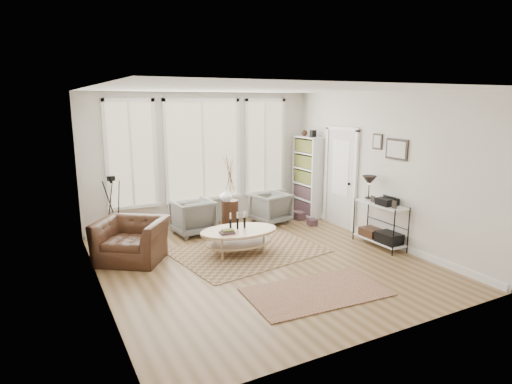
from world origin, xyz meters
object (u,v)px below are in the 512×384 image
armchair_left (193,217)px  accent_chair (131,240)px  bookcase (307,176)px  low_shelf (380,220)px  coffee_table (239,235)px  armchair_right (271,208)px  side_table (230,192)px

armchair_left → accent_chair: size_ratio=0.72×
accent_chair → bookcase: bearing=49.0°
low_shelf → armchair_left: 3.74m
bookcase → coffee_table: (-2.61, -1.66, -0.61)m
coffee_table → low_shelf: bearing=-18.7°
bookcase → accent_chair: 4.56m
armchair_left → armchair_right: armchair_left is taller
armchair_left → armchair_right: 1.85m
low_shelf → armchair_right: size_ratio=1.73×
armchair_left → accent_chair: 1.73m
bookcase → armchair_left: (-2.94, -0.15, -0.59)m
bookcase → accent_chair: (-4.39, -1.09, -0.59)m
armchair_right → side_table: bearing=-28.6°
armchair_right → accent_chair: bearing=5.3°
bookcase → coffee_table: bearing=-147.5°
bookcase → accent_chair: size_ratio=1.85×
armchair_left → low_shelf: bearing=136.2°
bookcase → accent_chair: bookcase is taller
low_shelf → accent_chair: size_ratio=1.18×
bookcase → low_shelf: 2.56m
bookcase → side_table: bearing=176.3°
armchair_left → side_table: 1.08m
armchair_left → accent_chair: bearing=28.7°
low_shelf → armchair_right: bearing=113.7°
low_shelf → armchair_left: (-2.88, 2.37, -0.15)m
bookcase → coffee_table: 3.15m
coffee_table → armchair_left: 1.55m
bookcase → armchair_right: (-1.09, -0.16, -0.61)m
side_table → accent_chair: size_ratio=1.40×
low_shelf → accent_chair: bearing=161.8°
armchair_left → side_table: (0.97, 0.28, 0.39)m
low_shelf → coffee_table: (-2.55, 0.86, -0.16)m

